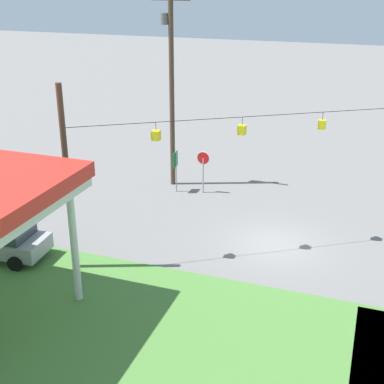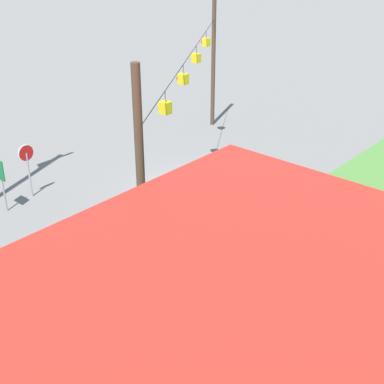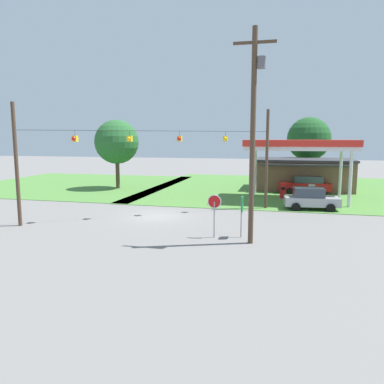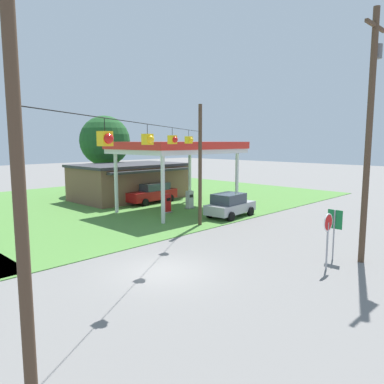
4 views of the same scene
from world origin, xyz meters
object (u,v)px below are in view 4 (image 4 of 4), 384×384
object	(u,v)px
car_at_pumps_rear	(152,193)
route_sign	(335,224)
gas_station_store	(129,181)
car_at_pumps_front	(230,205)
utility_pole_main	(370,126)
fuel_pump_near	(167,204)
gas_station_canopy	(178,148)
tree_behind_station	(105,141)
fuel_pump_far	(190,200)
stop_sign_roadside	(328,229)

from	to	relation	value
car_at_pumps_rear	route_sign	world-z (taller)	route_sign
gas_station_store	route_sign	world-z (taller)	gas_station_store
car_at_pumps_front	utility_pole_main	xyz separation A→B (m)	(-3.82, -10.90, 5.37)
route_sign	utility_pole_main	world-z (taller)	utility_pole_main
car_at_pumps_rear	utility_pole_main	bearing A→B (deg)	74.12
car_at_pumps_rear	utility_pole_main	size ratio (longest dim) A/B	0.47
car_at_pumps_front	route_sign	size ratio (longest dim) A/B	1.81
gas_station_store	utility_pole_main	size ratio (longest dim) A/B	0.92
gas_station_store	car_at_pumps_rear	world-z (taller)	gas_station_store
fuel_pump_near	car_at_pumps_rear	distance (m)	5.10
gas_station_canopy	gas_station_store	xyz separation A→B (m)	(0.95, 7.92, -3.30)
gas_station_store	gas_station_canopy	bearing A→B (deg)	-96.82
fuel_pump_near	car_at_pumps_front	distance (m)	5.06
gas_station_canopy	car_at_pumps_front	size ratio (longest dim) A/B	2.20
route_sign	fuel_pump_near	bearing A→B (deg)	80.89
car_at_pumps_rear	car_at_pumps_front	bearing A→B (deg)	84.59
fuel_pump_near	route_sign	world-z (taller)	route_sign
route_sign	tree_behind_station	distance (m)	28.25
fuel_pump_far	car_at_pumps_rear	distance (m)	4.60
fuel_pump_far	car_at_pumps_front	xyz separation A→B (m)	(-0.39, -4.58, 0.20)
gas_station_canopy	car_at_pumps_rear	xyz separation A→B (m)	(0.97, 4.58, -4.09)
stop_sign_roadside	route_sign	xyz separation A→B (m)	(1.54, 0.37, -0.10)
car_at_pumps_front	route_sign	distance (m)	10.81
route_sign	utility_pole_main	xyz separation A→B (m)	(0.64, -1.08, 4.57)
gas_station_store	utility_pole_main	distance (m)	24.15
fuel_pump_far	tree_behind_station	distance (m)	13.98
car_at_pumps_rear	tree_behind_station	size ratio (longest dim) A/B	0.64
gas_station_canopy	fuel_pump_far	distance (m)	4.50
gas_station_store	car_at_pumps_rear	distance (m)	3.43
route_sign	gas_station_store	bearing A→B (deg)	78.54
fuel_pump_far	tree_behind_station	world-z (taller)	tree_behind_station
car_at_pumps_front	stop_sign_roadside	xyz separation A→B (m)	(-6.00, -10.19, 0.90)
gas_station_store	car_at_pumps_front	world-z (taller)	gas_station_store
gas_station_canopy	car_at_pumps_rear	bearing A→B (deg)	78.06
tree_behind_station	fuel_pump_near	bearing A→B (deg)	-102.67
fuel_pump_near	fuel_pump_far	xyz separation A→B (m)	(2.54, 0.00, 0.00)
car_at_pumps_front	utility_pole_main	distance (m)	12.74
stop_sign_roadside	utility_pole_main	bearing A→B (deg)	161.96
gas_station_store	utility_pole_main	world-z (taller)	utility_pole_main
fuel_pump_far	stop_sign_roadside	xyz separation A→B (m)	(-6.39, -14.77, 1.10)
stop_sign_roadside	car_at_pumps_front	bearing A→B (deg)	-120.48
car_at_pumps_front	route_sign	xyz separation A→B (m)	(-4.46, -9.82, 0.80)
gas_station_canopy	utility_pole_main	world-z (taller)	utility_pole_main
car_at_pumps_front	car_at_pumps_rear	xyz separation A→B (m)	(0.09, 9.16, 0.03)
fuel_pump_far	route_sign	xyz separation A→B (m)	(-4.85, -14.40, 1.00)
stop_sign_roadside	tree_behind_station	size ratio (longest dim) A/B	0.30
gas_station_canopy	route_sign	size ratio (longest dim) A/B	3.98
gas_station_store	car_at_pumps_rear	size ratio (longest dim) A/B	1.95
fuel_pump_far	stop_sign_roadside	distance (m)	16.13
utility_pole_main	route_sign	bearing A→B (deg)	120.41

